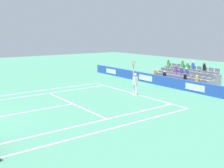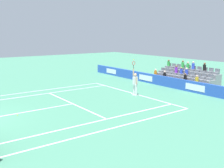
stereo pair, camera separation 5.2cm
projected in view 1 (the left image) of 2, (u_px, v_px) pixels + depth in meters
line_baseline at (133, 93)px, 21.38m from camera, size 10.97×0.10×0.01m
line_service at (73, 104)px, 18.19m from camera, size 8.23×0.10×0.01m
line_centre_service at (27, 112)px, 16.33m from camera, size 0.10×6.40×0.01m
line_singles_sideline_left at (44, 94)px, 21.18m from camera, size 0.10×11.89×0.01m
line_singles_sideline_right at (100, 121)px, 14.67m from camera, size 0.10×11.89×0.01m
line_doubles_sideline_left at (38, 91)px, 22.27m from camera, size 0.10×11.89×0.01m
line_doubles_sideline_right at (115, 128)px, 13.59m from camera, size 0.10×11.89×0.01m
line_centre_mark at (132, 93)px, 21.32m from camera, size 0.10×0.20×0.01m
sponsor_barrier at (168, 82)px, 23.78m from camera, size 23.36×0.22×0.94m
tennis_player at (135, 83)px, 20.46m from camera, size 0.53×0.37×2.85m
stadium_stand at (185, 79)px, 25.12m from camera, size 6.20×2.85×2.20m
loose_tennis_ball at (17, 115)px, 15.55m from camera, size 0.07×0.07×0.07m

